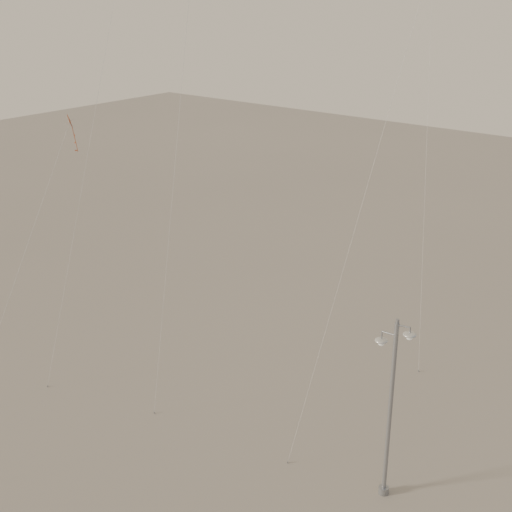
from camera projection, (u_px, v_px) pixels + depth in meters
The scene contains 4 objects.
ground at pixel (166, 502), 29.26m from camera, with size 160.00×160.00×0.00m, color gray.
street_lamp at pixel (390, 405), 28.23m from camera, with size 1.60×0.67×8.10m.
kite_1 at pixel (186, 46), 28.79m from camera, with size 2.58×2.07×23.84m.
kite_3 at pixel (40, 210), 30.39m from camera, with size 0.51×8.43×14.67m.
Camera 1 is at (17.60, -16.09, 20.11)m, focal length 50.00 mm.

